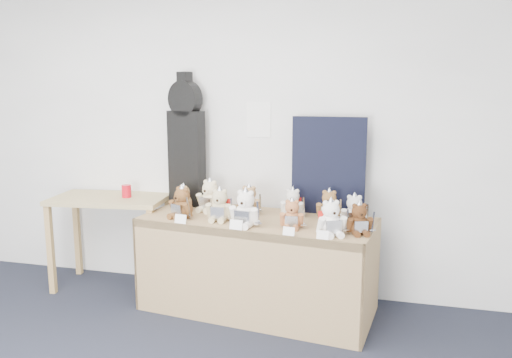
% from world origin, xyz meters
% --- Properties ---
extents(room_shell, '(6.00, 6.00, 6.00)m').
position_xyz_m(room_shell, '(0.66, 2.49, 1.51)').
color(room_shell, silver).
rests_on(room_shell, floor).
extents(display_table, '(1.90, 0.98, 0.76)m').
position_xyz_m(display_table, '(0.75, 1.99, 0.60)').
color(display_table, '#99744E').
rests_on(display_table, floor).
extents(side_table, '(1.05, 0.66, 0.83)m').
position_xyz_m(side_table, '(-0.63, 2.21, 0.70)').
color(side_table, tan).
rests_on(side_table, floor).
extents(guitar_case, '(0.36, 0.21, 1.15)m').
position_xyz_m(guitar_case, '(0.04, 2.37, 1.32)').
color(guitar_case, black).
rests_on(guitar_case, display_table).
extents(navy_board, '(0.59, 0.04, 0.79)m').
position_xyz_m(navy_board, '(1.27, 2.35, 1.16)').
color(navy_board, black).
rests_on(navy_board, display_table).
extents(red_cup, '(0.08, 0.08, 0.11)m').
position_xyz_m(red_cup, '(-0.48, 2.23, 0.88)').
color(red_cup, red).
rests_on(red_cup, side_table).
extents(teddy_front_far_left, '(0.23, 0.23, 0.29)m').
position_xyz_m(teddy_front_far_left, '(0.17, 1.93, 0.87)').
color(teddy_front_far_left, brown).
rests_on(teddy_front_far_left, display_table).
extents(teddy_front_left, '(0.23, 0.19, 0.29)m').
position_xyz_m(teddy_front_left, '(0.49, 1.93, 0.87)').
color(teddy_front_left, '#C2B288').
rests_on(teddy_front_left, display_table).
extents(teddy_front_centre, '(0.26, 0.22, 0.31)m').
position_xyz_m(teddy_front_centre, '(0.72, 1.82, 0.89)').
color(teddy_front_centre, white).
rests_on(teddy_front_centre, display_table).
extents(teddy_front_right, '(0.20, 0.17, 0.24)m').
position_xyz_m(teddy_front_right, '(1.07, 1.86, 0.86)').
color(teddy_front_right, '#A6663F').
rests_on(teddy_front_right, display_table).
extents(teddy_front_far_right, '(0.24, 0.23, 0.29)m').
position_xyz_m(teddy_front_far_right, '(1.37, 1.75, 0.87)').
color(teddy_front_far_right, white).
rests_on(teddy_front_far_right, display_table).
extents(teddy_front_end, '(0.21, 0.20, 0.25)m').
position_xyz_m(teddy_front_end, '(1.56, 1.83, 0.86)').
color(teddy_front_end, '#4D2E1A').
rests_on(teddy_front_end, display_table).
extents(teddy_back_left, '(0.25, 0.23, 0.30)m').
position_xyz_m(teddy_back_left, '(0.31, 2.20, 0.88)').
color(teddy_back_left, beige).
rests_on(teddy_back_left, display_table).
extents(teddy_back_centre_left, '(0.22, 0.18, 0.27)m').
position_xyz_m(teddy_back_centre_left, '(0.66, 2.18, 0.87)').
color(teddy_back_centre_left, '#A98054').
rests_on(teddy_back_centre_left, display_table).
extents(teddy_back_centre_right, '(0.21, 0.17, 0.26)m').
position_xyz_m(teddy_back_centre_right, '(1.01, 2.20, 0.86)').
color(teddy_back_centre_right, silver).
rests_on(teddy_back_centre_right, display_table).
extents(teddy_back_right, '(0.21, 0.18, 0.26)m').
position_xyz_m(teddy_back_right, '(1.30, 2.19, 0.87)').
color(teddy_back_right, olive).
rests_on(teddy_back_right, display_table).
extents(teddy_back_end, '(0.22, 0.18, 0.27)m').
position_xyz_m(teddy_back_end, '(1.51, 2.05, 0.87)').
color(teddy_back_end, silver).
rests_on(teddy_back_end, display_table).
extents(teddy_back_far_left, '(0.19, 0.20, 0.24)m').
position_xyz_m(teddy_back_far_left, '(0.07, 2.20, 0.86)').
color(teddy_back_far_left, '#A27B4C').
rests_on(teddy_back_far_left, display_table).
extents(entry_card_a, '(0.10, 0.03, 0.07)m').
position_xyz_m(entry_card_a, '(0.23, 1.76, 0.80)').
color(entry_card_a, white).
rests_on(entry_card_a, display_table).
extents(entry_card_b, '(0.10, 0.03, 0.07)m').
position_xyz_m(entry_card_b, '(0.69, 1.71, 0.80)').
color(entry_card_b, white).
rests_on(entry_card_b, display_table).
extents(entry_card_c, '(0.09, 0.03, 0.06)m').
position_xyz_m(entry_card_c, '(1.09, 1.66, 0.79)').
color(entry_card_c, white).
rests_on(entry_card_c, display_table).
extents(entry_card_d, '(0.09, 0.03, 0.06)m').
position_xyz_m(entry_card_d, '(1.33, 1.63, 0.79)').
color(entry_card_d, white).
rests_on(entry_card_d, display_table).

